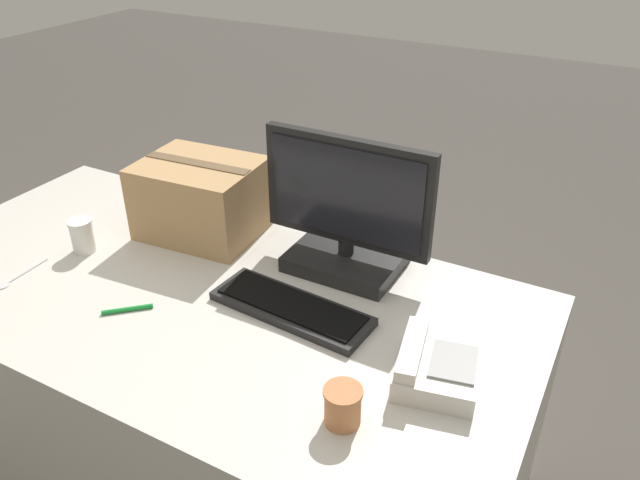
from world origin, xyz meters
TOP-DOWN VIEW (x-y plane):
  - ground_plane at (0.00, 0.00)m, footprint 12.00×12.00m
  - office_desk at (0.00, 0.00)m, footprint 1.80×0.90m
  - monitor at (0.30, 0.29)m, footprint 0.48×0.23m
  - keyboard at (0.27, 0.03)m, footprint 0.43×0.18m
  - desk_phone at (0.68, -0.02)m, footprint 0.21×0.24m
  - paper_cup_left at (-0.42, 0.00)m, footprint 0.07×0.07m
  - paper_cup_right at (0.55, -0.23)m, footprint 0.08×0.08m
  - spoon at (-0.47, -0.21)m, footprint 0.03×0.17m
  - cardboard_box at (-0.18, 0.26)m, footprint 0.37×0.31m
  - pen_marker at (-0.10, -0.16)m, footprint 0.10×0.09m

SIDE VIEW (x-z plane):
  - ground_plane at x=0.00m, z-range 0.00..0.00m
  - office_desk at x=0.00m, z-range 0.00..0.72m
  - spoon at x=-0.47m, z-range 0.72..0.73m
  - pen_marker at x=-0.10m, z-range 0.72..0.74m
  - keyboard at x=0.27m, z-range 0.72..0.75m
  - desk_phone at x=0.68m, z-range 0.71..0.80m
  - paper_cup_right at x=0.55m, z-range 0.72..0.81m
  - paper_cup_left at x=-0.42m, z-range 0.72..0.83m
  - cardboard_box at x=-0.18m, z-range 0.72..0.95m
  - monitor at x=0.30m, z-range 0.68..1.07m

